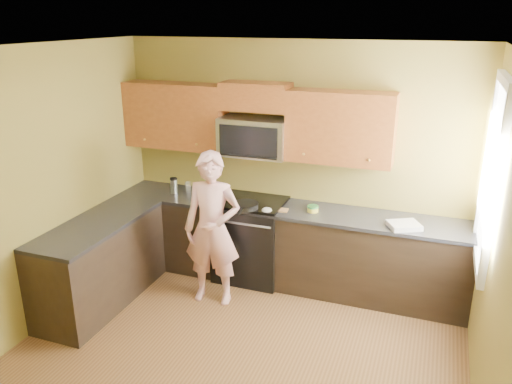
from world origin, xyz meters
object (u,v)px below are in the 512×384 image
at_px(microwave, 255,155).
at_px(frying_pan, 246,208).
at_px(woman, 212,229).
at_px(travel_mug, 174,193).
at_px(stove, 251,239).
at_px(butter_tub, 313,212).

distance_m(microwave, frying_pan, 0.62).
distance_m(microwave, woman, 1.00).
bearing_deg(travel_mug, microwave, 6.22).
height_order(microwave, frying_pan, microwave).
xyz_separation_m(stove, woman, (-0.19, -0.63, 0.35)).
bearing_deg(stove, travel_mug, 179.00).
distance_m(woman, butter_tub, 1.10).
relative_size(woman, frying_pan, 3.37).
xyz_separation_m(woman, travel_mug, (-0.80, 0.65, 0.09)).
bearing_deg(woman, frying_pan, 53.64).
distance_m(stove, butter_tub, 0.85).
xyz_separation_m(stove, travel_mug, (-0.99, 0.02, 0.44)).
bearing_deg(butter_tub, woman, -146.33).
height_order(stove, woman, woman).
relative_size(frying_pan, travel_mug, 2.65).
xyz_separation_m(microwave, woman, (-0.19, -0.75, -0.62)).
height_order(woman, frying_pan, woman).
relative_size(stove, woman, 0.58).
relative_size(stove, microwave, 1.25).
distance_m(frying_pan, butter_tub, 0.73).
bearing_deg(butter_tub, frying_pan, -162.27).
relative_size(microwave, travel_mug, 4.11).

